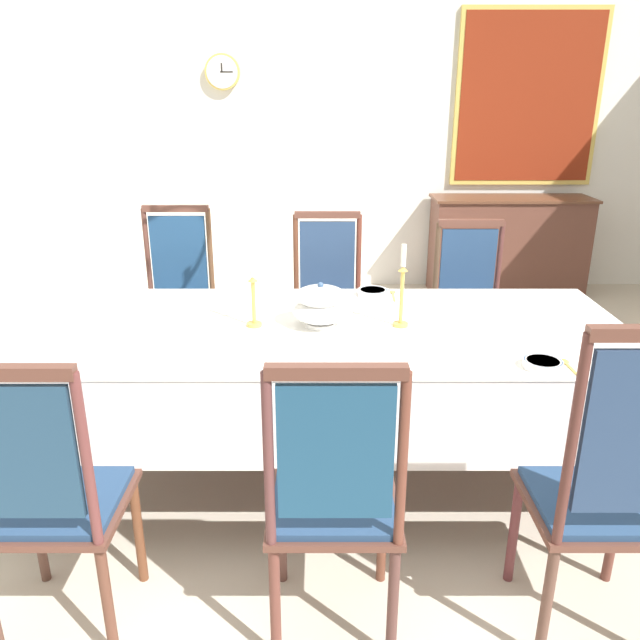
{
  "coord_description": "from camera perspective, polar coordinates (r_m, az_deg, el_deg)",
  "views": [
    {
      "loc": [
        -0.03,
        -2.9,
        1.77
      ],
      "look_at": [
        -0.04,
        -0.17,
        0.78
      ],
      "focal_mm": 34.91,
      "sensor_mm": 36.0,
      "label": 1
    }
  ],
  "objects": [
    {
      "name": "ground",
      "position": [
        3.41,
        0.72,
        -11.81
      ],
      "size": [
        7.18,
        6.1,
        0.04
      ],
      "primitive_type": "cube",
      "color": "beige"
    },
    {
      "name": "back_wall",
      "position": [
        6.0,
        0.5,
        17.35
      ],
      "size": [
        7.18,
        0.08,
        3.01
      ],
      "primitive_type": "cube",
      "color": "silver",
      "rests_on": "ground"
    },
    {
      "name": "dining_table",
      "position": [
        2.87,
        0.82,
        -1.93
      ],
      "size": [
        2.72,
        1.14,
        0.78
      ],
      "color": "#533223",
      "rests_on": "ground"
    },
    {
      "name": "tablecloth",
      "position": [
        2.88,
        0.82,
        -2.38
      ],
      "size": [
        2.74,
        1.16,
        0.39
      ],
      "color": "white",
      "rests_on": "dining_table"
    },
    {
      "name": "chair_south_a",
      "position": [
        2.26,
        -23.5,
        -14.57
      ],
      "size": [
        0.44,
        0.42,
        1.07
      ],
      "color": "brown",
      "rests_on": "ground"
    },
    {
      "name": "chair_north_a",
      "position": [
        3.93,
        -12.74,
        1.74
      ],
      "size": [
        0.44,
        0.42,
        1.15
      ],
      "rotation": [
        0.0,
        0.0,
        3.14
      ],
      "color": "#572D26",
      "rests_on": "ground"
    },
    {
      "name": "chair_south_b",
      "position": [
        2.08,
        1.42,
        -15.85
      ],
      "size": [
        0.44,
        0.42,
        1.07
      ],
      "color": "brown",
      "rests_on": "ground"
    },
    {
      "name": "chair_north_b",
      "position": [
        3.83,
        0.82,
        1.59
      ],
      "size": [
        0.44,
        0.42,
        1.11
      ],
      "rotation": [
        0.0,
        0.0,
        3.14
      ],
      "color": "brown",
      "rests_on": "ground"
    },
    {
      "name": "chair_south_c",
      "position": [
        2.25,
        25.07,
        -13.78
      ],
      "size": [
        0.44,
        0.42,
        1.19
      ],
      "color": "brown",
      "rests_on": "ground"
    },
    {
      "name": "chair_north_c",
      "position": [
        3.94,
        13.67,
        1.3
      ],
      "size": [
        0.44,
        0.42,
        1.06
      ],
      "rotation": [
        0.0,
        0.0,
        3.14
      ],
      "color": "brown",
      "rests_on": "ground"
    },
    {
      "name": "soup_tureen",
      "position": [
        2.81,
        0.2,
        1.37
      ],
      "size": [
        0.26,
        0.26,
        0.21
      ],
      "color": "white",
      "rests_on": "tablecloth"
    },
    {
      "name": "candlestick_west",
      "position": [
        2.81,
        -5.97,
        1.99
      ],
      "size": [
        0.07,
        0.07,
        0.33
      ],
      "color": "gold",
      "rests_on": "tablecloth"
    },
    {
      "name": "candlestick_east",
      "position": [
        2.81,
        7.66,
        2.42
      ],
      "size": [
        0.07,
        0.07,
        0.38
      ],
      "color": "gold",
      "rests_on": "tablecloth"
    },
    {
      "name": "bowl_near_left",
      "position": [
        2.55,
        19.89,
        -3.78
      ],
      "size": [
        0.15,
        0.15,
        0.03
      ],
      "color": "white",
      "rests_on": "tablecloth"
    },
    {
      "name": "bowl_near_right",
      "position": [
        3.28,
        5.0,
        2.57
      ],
      "size": [
        0.16,
        0.16,
        0.03
      ],
      "color": "white",
      "rests_on": "tablecloth"
    },
    {
      "name": "spoon_primary",
      "position": [
        2.62,
        21.84,
        -3.76
      ],
      "size": [
        0.03,
        0.18,
        0.01
      ],
      "rotation": [
        0.0,
        0.0,
        0.04
      ],
      "color": "gold",
      "rests_on": "tablecloth"
    },
    {
      "name": "spoon_secondary",
      "position": [
        3.32,
        6.86,
        2.45
      ],
      "size": [
        0.03,
        0.18,
        0.01
      ],
      "rotation": [
        0.0,
        0.0,
        -0.04
      ],
      "color": "gold",
      "rests_on": "tablecloth"
    },
    {
      "name": "sideboard",
      "position": [
        6.08,
        16.95,
        6.51
      ],
      "size": [
        1.44,
        0.48,
        0.9
      ],
      "rotation": [
        0.0,
        0.0,
        3.14
      ],
      "color": "brown",
      "rests_on": "ground"
    },
    {
      "name": "mounted_clock",
      "position": [
        5.98,
        -8.78,
        21.56
      ],
      "size": [
        0.31,
        0.06,
        0.31
      ],
      "color": "#D1B251"
    },
    {
      "name": "framed_painting",
      "position": [
        6.22,
        18.69,
        18.67
      ],
      "size": [
        1.31,
        0.05,
        1.52
      ],
      "color": "#D1B251"
    }
  ]
}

